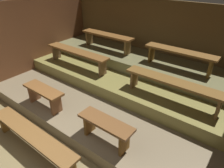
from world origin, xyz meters
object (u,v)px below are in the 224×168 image
bench_middle_left (77,53)px  bench_upper_right (180,54)px  bench_lower_left (44,93)px  bench_lower_right (106,126)px  bench_middle_right (173,84)px  bench_upper_left (107,37)px  bench_floor_center (32,136)px

bench_middle_left → bench_upper_right: (2.40, 0.93, 0.27)m
bench_lower_left → bench_lower_right: 1.68m
bench_middle_right → bench_upper_right: 1.01m
bench_lower_left → bench_upper_left: (-0.22, 2.41, 0.58)m
bench_floor_center → bench_upper_left: 3.38m
bench_lower_left → bench_middle_right: (2.18, 1.47, 0.31)m
bench_lower_left → bench_middle_left: (-0.50, 1.47, 0.31)m
bench_floor_center → bench_upper_left: bench_upper_left is taller
bench_upper_right → bench_lower_left: bearing=-128.3°
bench_lower_left → bench_lower_right: same height
bench_floor_center → bench_middle_right: (1.53, 2.23, 0.55)m
bench_middle_left → bench_lower_right: bearing=-34.1°
bench_floor_center → bench_upper_left: (-0.87, 3.16, 0.82)m
bench_middle_right → bench_middle_left: bearing=180.0°
bench_middle_right → bench_upper_left: 2.59m
bench_upper_left → bench_upper_right: same height
bench_middle_right → bench_lower_left: bearing=-145.9°
bench_upper_left → bench_floor_center: bearing=-74.7°
bench_upper_left → bench_middle_right: bearing=-21.3°
bench_lower_right → bench_middle_right: size_ratio=0.50×
bench_middle_left → bench_floor_center: bearing=-62.9°
bench_middle_left → bench_middle_right: size_ratio=1.00×
bench_lower_right → bench_middle_left: (-2.18, 1.47, 0.31)m
bench_lower_left → bench_upper_right: size_ratio=0.61×
bench_middle_right → bench_upper_right: bearing=106.4°
bench_floor_center → bench_middle_left: size_ratio=1.05×
bench_upper_right → bench_lower_right: bearing=-95.2°
bench_middle_left → bench_upper_right: 2.59m
bench_lower_right → bench_upper_left: 3.12m
bench_middle_left → bench_upper_left: (0.27, 0.93, 0.27)m
bench_middle_right → bench_upper_left: bearing=158.7°
bench_lower_left → bench_upper_right: 3.12m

